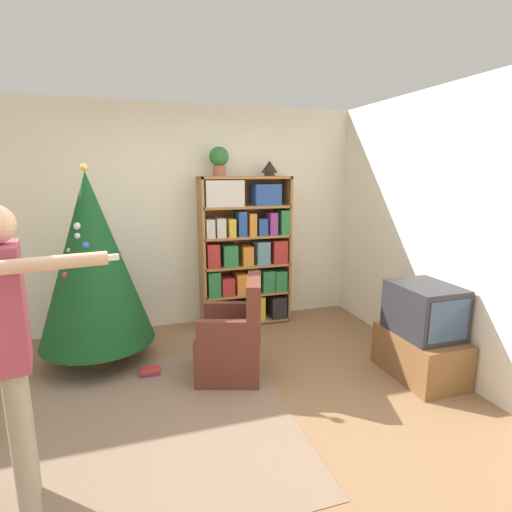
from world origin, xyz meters
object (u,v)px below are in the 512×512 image
at_px(standing_person, 11,338).
at_px(potted_plant, 219,159).
at_px(table_lamp, 269,167).
at_px(television, 424,310).
at_px(bookshelf, 245,252).
at_px(christmas_tree, 92,260).
at_px(armchair, 233,342).

height_order(standing_person, potted_plant, potted_plant).
height_order(standing_person, table_lamp, table_lamp).
distance_m(television, table_lamp, 2.33).
xyz_separation_m(bookshelf, christmas_tree, (-1.66, -0.57, 0.13)).
relative_size(bookshelf, standing_person, 1.06).
xyz_separation_m(television, potted_plant, (-1.45, 1.78, 1.34)).
height_order(christmas_tree, table_lamp, table_lamp).
bearing_deg(armchair, standing_person, -35.08).
relative_size(television, standing_person, 0.35).
distance_m(christmas_tree, potted_plant, 1.76).
xyz_separation_m(bookshelf, television, (1.15, -1.76, -0.26)).
bearing_deg(bookshelf, table_lamp, 2.11).
relative_size(television, table_lamp, 2.98).
xyz_separation_m(christmas_tree, table_lamp, (1.97, 0.59, 0.86)).
bearing_deg(table_lamp, armchair, -121.78).
xyz_separation_m(television, armchair, (-1.62, 0.53, -0.32)).
bearing_deg(standing_person, bookshelf, 130.16).
bearing_deg(potted_plant, television, -50.78).
bearing_deg(television, armchair, 161.97).
bearing_deg(table_lamp, television, -64.54).
bearing_deg(standing_person, potted_plant, 134.93).
height_order(television, christmas_tree, christmas_tree).
xyz_separation_m(television, christmas_tree, (-2.81, 1.19, 0.39)).
height_order(bookshelf, armchair, bookshelf).
height_order(christmas_tree, armchair, christmas_tree).
distance_m(bookshelf, table_lamp, 1.04).
bearing_deg(standing_person, armchair, 116.55).
height_order(christmas_tree, potted_plant, potted_plant).
height_order(television, armchair, armchair).
distance_m(armchair, standing_person, 1.93).
distance_m(christmas_tree, table_lamp, 2.22).
height_order(potted_plant, table_lamp, potted_plant).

